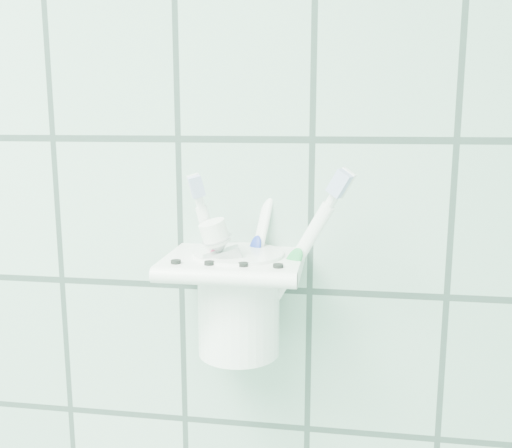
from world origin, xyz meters
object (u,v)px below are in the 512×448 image
holder_bracket (234,265)px  toothbrush_blue (236,251)px  cup (239,299)px  toothbrush_orange (250,240)px  toothpaste_tube (251,272)px  toothbrush_pink (235,254)px

holder_bracket → toothbrush_blue: bearing=-55.0°
cup → toothbrush_blue: bearing=-98.1°
cup → toothbrush_orange: bearing=63.6°
holder_bracket → toothpaste_tube: toothpaste_tube is taller
toothbrush_pink → toothpaste_tube: size_ratio=1.23×
toothbrush_blue → toothbrush_pink: bearing=130.0°
holder_bracket → toothbrush_orange: (0.01, 0.02, 0.02)m
cup → toothbrush_pink: size_ratio=0.58×
toothbrush_pink → toothbrush_blue: size_ratio=0.94×
toothbrush_blue → holder_bracket: bearing=153.0°
toothbrush_pink → toothbrush_orange: size_ratio=0.89×
cup → toothbrush_orange: toothbrush_orange is taller
cup → toothpaste_tube: 0.03m
toothbrush_pink → toothbrush_orange: (0.01, 0.00, 0.01)m
cup → toothpaste_tube: size_ratio=0.72×
toothbrush_orange → toothpaste_tube: (0.01, -0.02, -0.03)m
cup → toothbrush_orange: size_ratio=0.52×
holder_bracket → toothbrush_orange: bearing=60.0°
toothpaste_tube → toothbrush_orange: bearing=90.0°
toothbrush_pink → holder_bracket: bearing=-110.7°
holder_bracket → toothbrush_blue: toothbrush_blue is taller
toothbrush_pink → toothbrush_orange: bearing=-8.0°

